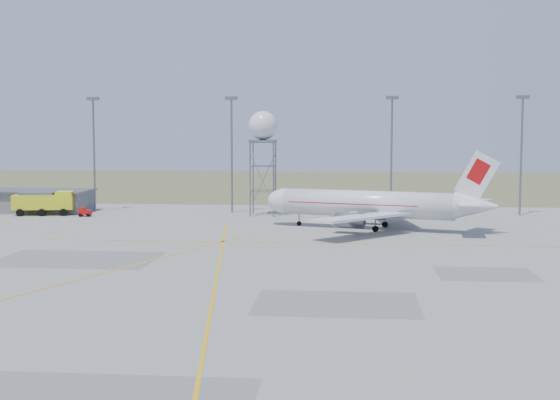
# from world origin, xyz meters

# --- Properties ---
(ground) EXTENTS (400.00, 400.00, 0.00)m
(ground) POSITION_xyz_m (0.00, 0.00, 0.00)
(ground) COLOR #999994
(ground) RESTS_ON ground
(grass_strip) EXTENTS (400.00, 120.00, 0.03)m
(grass_strip) POSITION_xyz_m (0.00, 140.00, 0.01)
(grass_strip) COLOR #4F5D33
(grass_strip) RESTS_ON ground
(building_grey) EXTENTS (19.00, 10.00, 3.90)m
(building_grey) POSITION_xyz_m (-45.00, 64.00, 1.97)
(building_grey) COLOR slate
(building_grey) RESTS_ON ground
(mast_a) EXTENTS (2.20, 0.50, 20.50)m
(mast_a) POSITION_xyz_m (-35.00, 66.00, 12.07)
(mast_a) COLOR slate
(mast_a) RESTS_ON ground
(mast_b) EXTENTS (2.20, 0.50, 20.50)m
(mast_b) POSITION_xyz_m (-10.00, 66.00, 12.07)
(mast_b) COLOR slate
(mast_b) RESTS_ON ground
(mast_c) EXTENTS (2.20, 0.50, 20.50)m
(mast_c) POSITION_xyz_m (18.00, 66.00, 12.07)
(mast_c) COLOR slate
(mast_c) RESTS_ON ground
(mast_d) EXTENTS (2.20, 0.50, 20.50)m
(mast_d) POSITION_xyz_m (40.00, 66.00, 12.07)
(mast_d) COLOR slate
(mast_d) RESTS_ON ground
(airliner_main) EXTENTS (34.37, 32.55, 11.89)m
(airliner_main) POSITION_xyz_m (14.13, 44.92, 3.65)
(airliner_main) COLOR silver
(airliner_main) RESTS_ON ground
(radar_tower) EXTENTS (4.93, 4.93, 17.86)m
(radar_tower) POSITION_xyz_m (-3.96, 61.92, 10.02)
(radar_tower) COLOR slate
(radar_tower) RESTS_ON ground
(fire_truck) EXTENTS (10.61, 5.43, 4.08)m
(fire_truck) POSITION_xyz_m (-41.43, 58.98, 1.96)
(fire_truck) COLOR yellow
(fire_truck) RESTS_ON ground
(baggage_tug) EXTENTS (2.13, 1.77, 1.58)m
(baggage_tug) POSITION_xyz_m (-33.95, 57.46, 0.60)
(baggage_tug) COLOR #B3100C
(baggage_tug) RESTS_ON ground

